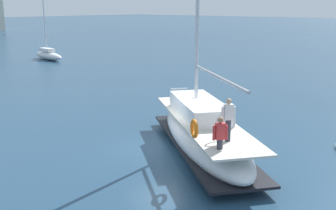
{
  "coord_description": "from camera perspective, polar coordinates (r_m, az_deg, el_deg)",
  "views": [
    {
      "loc": [
        -12.78,
        -11.44,
        6.21
      ],
      "look_at": [
        0.84,
        0.2,
        1.8
      ],
      "focal_mm": 43.38,
      "sensor_mm": 36.0,
      "label": 1
    }
  ],
  "objects": [
    {
      "name": "main_sailboat",
      "position": [
        17.57,
        4.91,
        -3.8
      ],
      "size": [
        7.71,
        9.1,
        12.28
      ],
      "color": "white",
      "rests_on": "ground"
    },
    {
      "name": "ground_plane",
      "position": [
        18.24,
        -1.24,
        -6.08
      ],
      "size": [
        400.0,
        400.0,
        0.0
      ],
      "primitive_type": "plane",
      "color": "navy"
    },
    {
      "name": "moored_sloop_far",
      "position": [
        49.94,
        -16.45,
        6.8
      ],
      "size": [
        2.0,
        5.82,
        7.25
      ],
      "color": "white",
      "rests_on": "ground"
    }
  ]
}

